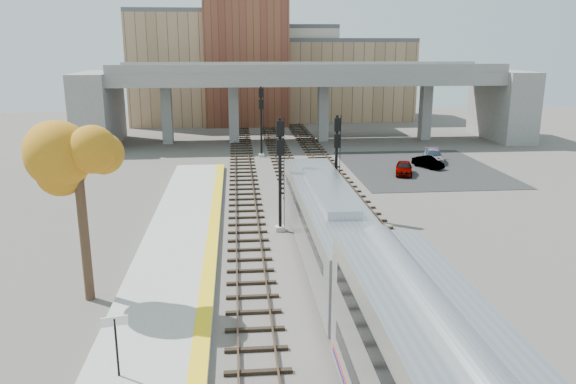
{
  "coord_description": "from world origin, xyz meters",
  "views": [
    {
      "loc": [
        -3.8,
        -23.77,
        11.57
      ],
      "look_at": [
        -0.57,
        10.68,
        2.5
      ],
      "focal_mm": 35.0,
      "sensor_mm": 36.0,
      "label": 1
    }
  ],
  "objects_px": {
    "signal_mast_mid": "(336,167)",
    "signal_mast_far": "(261,122)",
    "car_c": "(433,156)",
    "tree": "(77,161)",
    "locomotive": "(327,223)",
    "car_a": "(404,168)",
    "car_b": "(428,162)",
    "signal_mast_near": "(280,176)"
  },
  "relations": [
    {
      "from": "locomotive",
      "to": "tree",
      "type": "relative_size",
      "value": 2.13
    },
    {
      "from": "signal_mast_mid",
      "to": "car_a",
      "type": "xyz_separation_m",
      "value": [
        8.51,
        12.04,
        -2.82
      ]
    },
    {
      "from": "signal_mast_far",
      "to": "locomotive",
      "type": "bearing_deg",
      "value": -86.07
    },
    {
      "from": "car_a",
      "to": "car_c",
      "type": "distance_m",
      "value": 6.89
    },
    {
      "from": "signal_mast_mid",
      "to": "car_c",
      "type": "height_order",
      "value": "signal_mast_mid"
    },
    {
      "from": "car_b",
      "to": "car_c",
      "type": "height_order",
      "value": "car_c"
    },
    {
      "from": "signal_mast_mid",
      "to": "tree",
      "type": "distance_m",
      "value": 18.61
    },
    {
      "from": "signal_mast_near",
      "to": "car_c",
      "type": "distance_m",
      "value": 26.67
    },
    {
      "from": "locomotive",
      "to": "tree",
      "type": "xyz_separation_m",
      "value": [
        -11.8,
        -3.44,
        4.37
      ]
    },
    {
      "from": "signal_mast_near",
      "to": "car_b",
      "type": "distance_m",
      "value": 23.89
    },
    {
      "from": "tree",
      "to": "car_c",
      "type": "xyz_separation_m",
      "value": [
        26.9,
        29.26,
        -5.97
      ]
    },
    {
      "from": "locomotive",
      "to": "signal_mast_mid",
      "type": "height_order",
      "value": "signal_mast_mid"
    },
    {
      "from": "signal_mast_near",
      "to": "locomotive",
      "type": "bearing_deg",
      "value": -69.6
    },
    {
      "from": "signal_mast_mid",
      "to": "car_c",
      "type": "xyz_separation_m",
      "value": [
        13.09,
        17.19,
        -2.81
      ]
    },
    {
      "from": "signal_mast_mid",
      "to": "locomotive",
      "type": "bearing_deg",
      "value": -103.05
    },
    {
      "from": "car_a",
      "to": "car_b",
      "type": "xyz_separation_m",
      "value": [
        3.17,
        2.64,
        -0.07
      ]
    },
    {
      "from": "signal_mast_mid",
      "to": "signal_mast_far",
      "type": "distance_m",
      "value": 22.31
    },
    {
      "from": "car_a",
      "to": "car_c",
      "type": "height_order",
      "value": "car_c"
    },
    {
      "from": "tree",
      "to": "car_b",
      "type": "relative_size",
      "value": 2.69
    },
    {
      "from": "locomotive",
      "to": "car_b",
      "type": "distance_m",
      "value": 27.08
    },
    {
      "from": "locomotive",
      "to": "car_c",
      "type": "height_order",
      "value": "locomotive"
    },
    {
      "from": "signal_mast_mid",
      "to": "car_a",
      "type": "distance_m",
      "value": 15.01
    },
    {
      "from": "car_a",
      "to": "signal_mast_mid",
      "type": "bearing_deg",
      "value": -109.02
    },
    {
      "from": "car_a",
      "to": "car_c",
      "type": "xyz_separation_m",
      "value": [
        4.58,
        5.15,
        0.02
      ]
    },
    {
      "from": "tree",
      "to": "locomotive",
      "type": "bearing_deg",
      "value": 16.25
    },
    {
      "from": "signal_mast_far",
      "to": "car_a",
      "type": "relative_size",
      "value": 2.03
    },
    {
      "from": "tree",
      "to": "car_b",
      "type": "distance_m",
      "value": 37.44
    },
    {
      "from": "signal_mast_far",
      "to": "car_c",
      "type": "height_order",
      "value": "signal_mast_far"
    },
    {
      "from": "tree",
      "to": "car_c",
      "type": "bearing_deg",
      "value": 47.41
    },
    {
      "from": "locomotive",
      "to": "car_c",
      "type": "xyz_separation_m",
      "value": [
        15.09,
        25.82,
        -1.6
      ]
    },
    {
      "from": "locomotive",
      "to": "signal_mast_far",
      "type": "distance_m",
      "value": 30.66
    },
    {
      "from": "signal_mast_far",
      "to": "tree",
      "type": "xyz_separation_m",
      "value": [
        -9.7,
        -34.0,
        2.9
      ]
    },
    {
      "from": "tree",
      "to": "car_a",
      "type": "xyz_separation_m",
      "value": [
        22.31,
        24.11,
        -5.98
      ]
    },
    {
      "from": "signal_mast_far",
      "to": "tree",
      "type": "distance_m",
      "value": 35.47
    },
    {
      "from": "car_a",
      "to": "tree",
      "type": "bearing_deg",
      "value": -116.54
    },
    {
      "from": "locomotive",
      "to": "signal_mast_far",
      "type": "height_order",
      "value": "signal_mast_far"
    },
    {
      "from": "signal_mast_mid",
      "to": "signal_mast_far",
      "type": "height_order",
      "value": "signal_mast_far"
    },
    {
      "from": "locomotive",
      "to": "signal_mast_far",
      "type": "xyz_separation_m",
      "value": [
        -2.1,
        30.55,
        1.47
      ]
    },
    {
      "from": "locomotive",
      "to": "car_c",
      "type": "bearing_deg",
      "value": 59.69
    },
    {
      "from": "signal_mast_mid",
      "to": "car_c",
      "type": "distance_m",
      "value": 21.79
    },
    {
      "from": "locomotive",
      "to": "car_b",
      "type": "bearing_deg",
      "value": 59.58
    },
    {
      "from": "locomotive",
      "to": "tree",
      "type": "distance_m",
      "value": 13.05
    }
  ]
}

